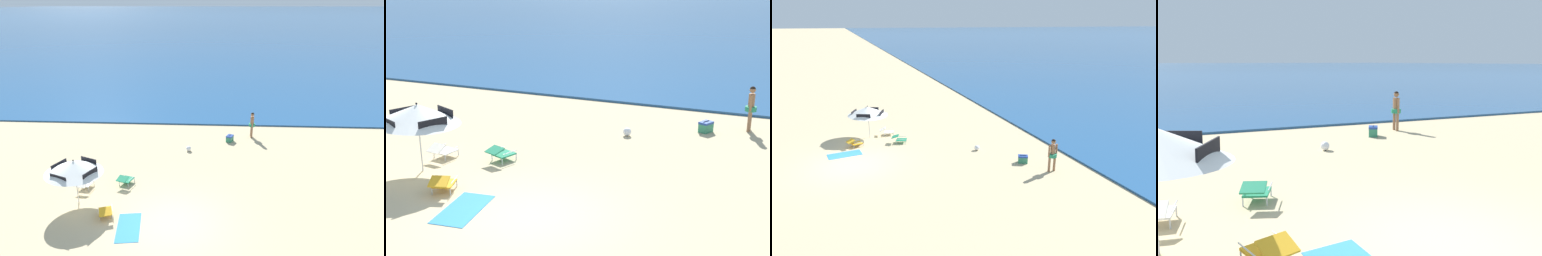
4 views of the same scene
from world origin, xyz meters
TOP-DOWN VIEW (x-y plane):
  - ground_plane at (0.00, 0.00)m, footprint 800.00×800.00m
  - beach_umbrella_striped_main at (-4.30, 1.29)m, footprint 3.45×3.45m
  - lounge_chair_under_umbrella at (-4.42, 2.38)m, footprint 0.65×0.95m
  - lounge_chair_beside_umbrella at (-2.78, 0.28)m, footprint 0.79×0.99m
  - lounge_chair_facing_sea at (-2.60, 2.89)m, footprint 0.77×0.98m
  - person_standing_near_shore at (4.17, 9.25)m, footprint 0.41×0.50m
  - cooler_box at (2.73, 8.46)m, footprint 0.53×0.60m
  - beach_ball at (0.21, 6.88)m, footprint 0.30×0.30m
  - beach_towel at (-1.69, -0.33)m, footprint 1.14×1.91m

SIDE VIEW (x-z plane):
  - ground_plane at x=0.00m, z-range 0.00..0.00m
  - beach_towel at x=-1.69m, z-range 0.00..0.01m
  - beach_ball at x=0.21m, z-range 0.00..0.30m
  - cooler_box at x=2.73m, z-range -0.01..0.42m
  - lounge_chair_under_umbrella at x=-4.42m, z-range 0.01..0.53m
  - lounge_chair_beside_umbrella at x=-2.78m, z-range 0.02..0.53m
  - lounge_chair_facing_sea at x=-2.60m, z-range 0.03..0.53m
  - person_standing_near_shore at x=4.17m, z-range 0.13..1.82m
  - beach_umbrella_striped_main at x=-4.30m, z-range 0.70..2.79m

